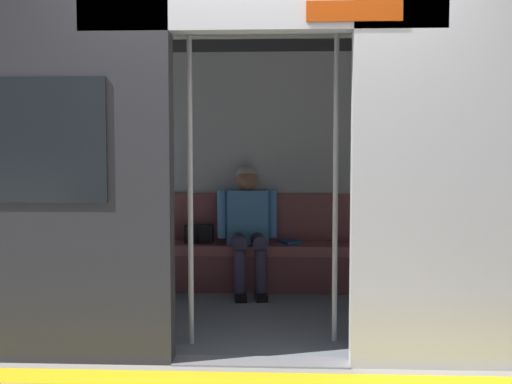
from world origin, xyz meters
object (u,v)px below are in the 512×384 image
book (289,242)px  grab_pole_far (336,181)px  train_car (256,121)px  grab_pole_door (190,182)px  bench_seat (270,255)px  person_seated (248,221)px  handbag (199,234)px

book → grab_pole_far: (-0.31, 1.61, 0.66)m
train_car → grab_pole_door: train_car is taller
bench_seat → book: (-0.18, -0.05, 0.11)m
book → grab_pole_door: bearing=38.9°
bench_seat → grab_pole_door: size_ratio=1.26×
grab_pole_door → grab_pole_far: bearing=-173.6°
bench_seat → train_car: bearing=84.5°
grab_pole_door → bench_seat: bearing=-106.3°
person_seated → grab_pole_far: bearing=114.7°
grab_pole_far → train_car: bearing=-48.5°
bench_seat → book: book is taller
person_seated → book: size_ratio=5.28×
book → grab_pole_door: grab_pole_door is taller
grab_pole_door → person_seated: bearing=-100.0°
bench_seat → grab_pole_door: grab_pole_door is taller
book → grab_pole_door: 1.96m
person_seated → book: bearing=-164.3°
bench_seat → handbag: size_ratio=10.72×
train_car → bench_seat: train_car is taller
grab_pole_door → grab_pole_far: size_ratio=1.00×
bench_seat → grab_pole_far: grab_pole_far is taller
handbag → grab_pole_far: (-1.16, 1.61, 0.59)m
person_seated → book: 0.45m
person_seated → book: (-0.38, -0.11, -0.21)m
grab_pole_far → handbag: bearing=-54.3°
train_car → person_seated: size_ratio=5.51×
book → train_car: bearing=44.7°
bench_seat → grab_pole_far: size_ratio=1.26×
handbag → book: size_ratio=1.18×
person_seated → book: person_seated is taller
person_seated → grab_pole_far: size_ratio=0.52×
bench_seat → grab_pole_far: bearing=107.4°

